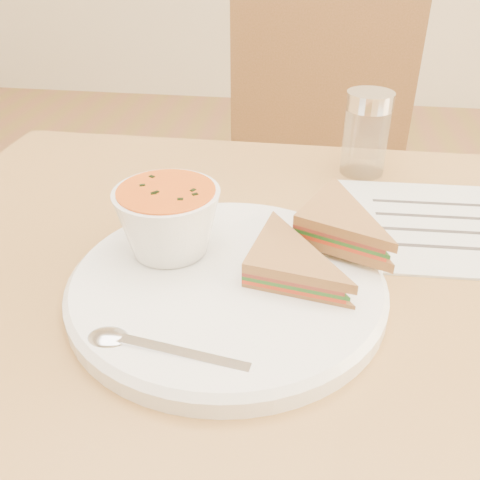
% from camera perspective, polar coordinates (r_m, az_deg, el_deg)
% --- Properties ---
extents(chair_far, '(0.43, 0.43, 0.97)m').
position_cam_1_polar(chair_far, '(1.23, 7.59, 3.03)').
color(chair_far, brown).
rests_on(chair_far, floor).
extents(plate, '(0.36, 0.36, 0.02)m').
position_cam_1_polar(plate, '(0.52, -1.40, -4.95)').
color(plate, white).
rests_on(plate, dining_table).
extents(soup_bowl, '(0.12, 0.12, 0.07)m').
position_cam_1_polar(soup_bowl, '(0.54, -7.62, 1.72)').
color(soup_bowl, white).
rests_on(soup_bowl, plate).
extents(sandwich_half_a, '(0.12, 0.12, 0.03)m').
position_cam_1_polar(sandwich_half_a, '(0.49, 0.17, -4.09)').
color(sandwich_half_a, '#B47B3F').
rests_on(sandwich_half_a, plate).
extents(sandwich_half_b, '(0.14, 0.14, 0.03)m').
position_cam_1_polar(sandwich_half_b, '(0.55, 5.61, 1.11)').
color(sandwich_half_b, '#B47B3F').
rests_on(sandwich_half_b, plate).
extents(spoon, '(0.18, 0.06, 0.01)m').
position_cam_1_polar(spoon, '(0.44, -7.87, -11.59)').
color(spoon, silver).
rests_on(spoon, plate).
extents(paper_menu, '(0.31, 0.23, 0.00)m').
position_cam_1_polar(paper_menu, '(0.69, 22.63, 1.39)').
color(paper_menu, white).
rests_on(paper_menu, dining_table).
extents(condiment_shaker, '(0.07, 0.07, 0.12)m').
position_cam_1_polar(condiment_shaker, '(0.77, 13.28, 10.99)').
color(condiment_shaker, silver).
rests_on(condiment_shaker, dining_table).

